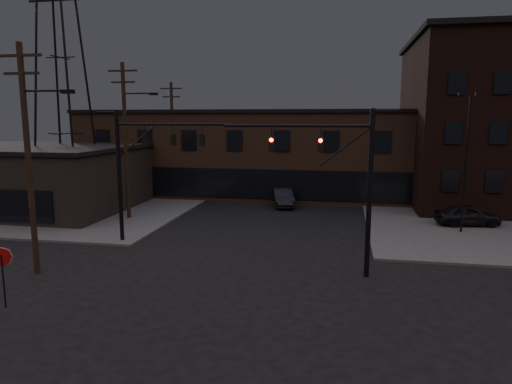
# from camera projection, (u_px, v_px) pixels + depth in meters

# --- Properties ---
(ground) EXTENTS (140.00, 140.00, 0.00)m
(ground) POSITION_uv_depth(u_px,v_px,m) (210.00, 303.00, 18.89)
(ground) COLOR black
(ground) RESTS_ON ground
(sidewalk_nw) EXTENTS (30.00, 30.00, 0.15)m
(sidewalk_nw) POSITION_uv_depth(u_px,v_px,m) (57.00, 196.00, 44.28)
(sidewalk_nw) COLOR #474744
(sidewalk_nw) RESTS_ON ground
(building_row) EXTENTS (40.00, 12.00, 8.00)m
(building_row) POSITION_uv_depth(u_px,v_px,m) (290.00, 154.00, 45.38)
(building_row) COLOR #50392B
(building_row) RESTS_ON ground
(building_left) EXTENTS (16.00, 12.00, 5.00)m
(building_left) POSITION_uv_depth(u_px,v_px,m) (32.00, 180.00, 37.70)
(building_left) COLOR black
(building_left) RESTS_ON ground
(traffic_signal_near) EXTENTS (7.12, 0.24, 8.00)m
(traffic_signal_near) POSITION_uv_depth(u_px,v_px,m) (345.00, 175.00, 21.46)
(traffic_signal_near) COLOR black
(traffic_signal_near) RESTS_ON ground
(traffic_signal_far) EXTENTS (7.12, 0.24, 8.00)m
(traffic_signal_far) POSITION_uv_depth(u_px,v_px,m) (139.00, 161.00, 27.08)
(traffic_signal_far) COLOR black
(traffic_signal_far) RESTS_ON ground
(stop_sign) EXTENTS (0.72, 0.33, 2.48)m
(stop_sign) POSITION_uv_depth(u_px,v_px,m) (2.00, 263.00, 18.15)
(stop_sign) COLOR black
(stop_sign) RESTS_ON ground
(utility_pole_near) EXTENTS (3.70, 0.28, 11.00)m
(utility_pole_near) POSITION_uv_depth(u_px,v_px,m) (29.00, 154.00, 21.63)
(utility_pole_near) COLOR black
(utility_pole_near) RESTS_ON ground
(utility_pole_mid) EXTENTS (3.70, 0.28, 11.50)m
(utility_pole_mid) POSITION_uv_depth(u_px,v_px,m) (126.00, 138.00, 33.41)
(utility_pole_mid) COLOR black
(utility_pole_mid) RESTS_ON ground
(utility_pole_far) EXTENTS (2.20, 0.28, 11.00)m
(utility_pole_far) POSITION_uv_depth(u_px,v_px,m) (173.00, 136.00, 45.29)
(utility_pole_far) COLOR black
(utility_pole_far) RESTS_ON ground
(transmission_tower) EXTENTS (7.00, 7.00, 25.00)m
(transmission_tower) POSITION_uv_depth(u_px,v_px,m) (60.00, 57.00, 37.66)
(transmission_tower) COLOR black
(transmission_tower) RESTS_ON ground
(lot_light_a) EXTENTS (1.50, 0.28, 9.14)m
(lot_light_a) POSITION_uv_depth(u_px,v_px,m) (467.00, 150.00, 29.16)
(lot_light_a) COLOR black
(lot_light_a) RESTS_ON ground
(parked_car_lot_a) EXTENTS (4.49, 2.32, 1.46)m
(parked_car_lot_a) POSITION_uv_depth(u_px,v_px,m) (467.00, 215.00, 31.73)
(parked_car_lot_a) COLOR black
(parked_car_lot_a) RESTS_ON sidewalk_ne
(car_crossing) EXTENTS (2.63, 4.84, 1.51)m
(car_crossing) POSITION_uv_depth(u_px,v_px,m) (283.00, 197.00, 39.41)
(car_crossing) COLOR black
(car_crossing) RESTS_ON ground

